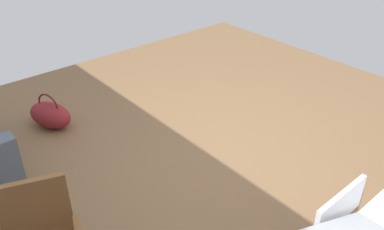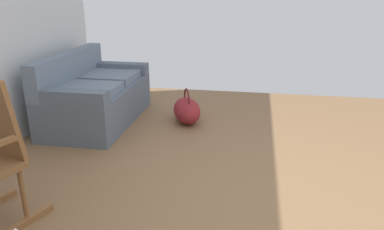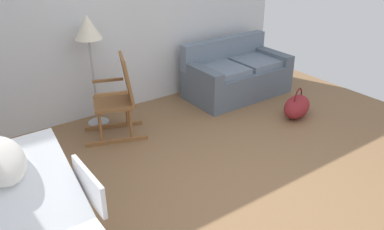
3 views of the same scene
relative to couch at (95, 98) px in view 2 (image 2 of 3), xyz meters
name	(u,v)px [view 2 (image 2 of 3)]	position (x,y,z in m)	size (l,w,h in m)	color
ground_plane	(269,216)	(-1.67, -2.08, -0.31)	(6.68, 6.68, 0.00)	olive
couch	(95,98)	(0.00, 0.00, 0.00)	(1.60, 0.86, 0.85)	slate
duffel_bag	(187,110)	(0.16, -1.11, -0.15)	(0.64, 0.51, 0.43)	maroon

